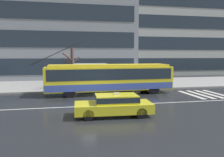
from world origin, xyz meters
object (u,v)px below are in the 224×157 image
at_px(bus_shelter, 90,70).
at_px(pedestrian_at_shelter, 113,72).
at_px(pedestrian_walking_past, 122,71).
at_px(trolleybus, 110,78).
at_px(pedestrian_approaching_curb, 75,73).
at_px(taxi_oncoming_near, 115,104).
at_px(street_tree_bare, 72,67).

bearing_deg(bus_shelter, pedestrian_at_shelter, -4.12).
bearing_deg(pedestrian_walking_past, bus_shelter, -174.35).
bearing_deg(trolleybus, pedestrian_approaching_curb, 125.83).
relative_size(taxi_oncoming_near, pedestrian_at_shelter, 2.39).
height_order(bus_shelter, pedestrian_approaching_curb, bus_shelter).
distance_m(taxi_oncoming_near, pedestrian_at_shelter, 11.31).
bearing_deg(pedestrian_at_shelter, pedestrian_approaching_curb, 168.76).
bearing_deg(pedestrian_at_shelter, taxi_oncoming_near, -101.16).
bearing_deg(pedestrian_approaching_curb, bus_shelter, -21.77).
relative_size(trolleybus, street_tree_bare, 3.07).
bearing_deg(pedestrian_walking_past, trolleybus, -118.85).
bearing_deg(pedestrian_walking_past, pedestrian_at_shelter, -154.45).
distance_m(pedestrian_approaching_curb, pedestrian_walking_past, 5.27).
distance_m(bus_shelter, pedestrian_approaching_curb, 1.76).
distance_m(taxi_oncoming_near, bus_shelter, 11.31).
relative_size(bus_shelter, pedestrian_at_shelter, 1.81).
bearing_deg(bus_shelter, taxi_oncoming_near, -88.24).
distance_m(trolleybus, bus_shelter, 3.93).
relative_size(bus_shelter, pedestrian_walking_past, 1.74).
xyz_separation_m(pedestrian_at_shelter, pedestrian_approaching_curb, (-4.12, 0.82, -0.07)).
xyz_separation_m(taxi_oncoming_near, pedestrian_approaching_curb, (-1.94, 11.87, 0.95)).
bearing_deg(pedestrian_approaching_curb, street_tree_bare, -104.49).
height_order(bus_shelter, street_tree_bare, street_tree_bare).
bearing_deg(taxi_oncoming_near, pedestrian_walking_past, 74.02).
bearing_deg(trolleybus, pedestrian_at_shelter, 72.97).
height_order(taxi_oncoming_near, pedestrian_at_shelter, pedestrian_at_shelter).
relative_size(trolleybus, bus_shelter, 3.67).
relative_size(trolleybus, taxi_oncoming_near, 2.78).
distance_m(pedestrian_at_shelter, pedestrian_walking_past, 1.26).
xyz_separation_m(taxi_oncoming_near, pedestrian_walking_past, (3.32, 11.59, 1.09)).
height_order(bus_shelter, pedestrian_at_shelter, bus_shelter).
bearing_deg(bus_shelter, street_tree_bare, -164.66).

